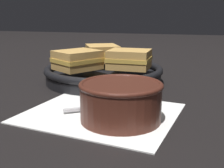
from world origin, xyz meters
The scene contains 8 objects.
ground_plane centered at (0.00, 0.00, 0.00)m, with size 4.00×4.00×0.00m, color black.
napkin centered at (0.00, -0.06, 0.00)m, with size 0.29×0.25×0.00m.
soup_bowl centered at (0.04, -0.09, 0.04)m, with size 0.14×0.14×0.07m.
spoon centered at (0.03, -0.03, 0.01)m, with size 0.14×0.11×0.01m.
skillet centered at (-0.07, 0.17, 0.02)m, with size 0.31×0.31×0.04m.
sandwich_near_left centered at (-0.10, 0.24, 0.06)m, with size 0.13×0.13×0.05m.
sandwich_near_right centered at (-0.12, 0.11, 0.06)m, with size 0.13×0.13×0.05m.
sandwich_far_left centered at (0.00, 0.16, 0.06)m, with size 0.10×0.09×0.05m.
Camera 1 is at (0.15, -0.52, 0.17)m, focal length 45.00 mm.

